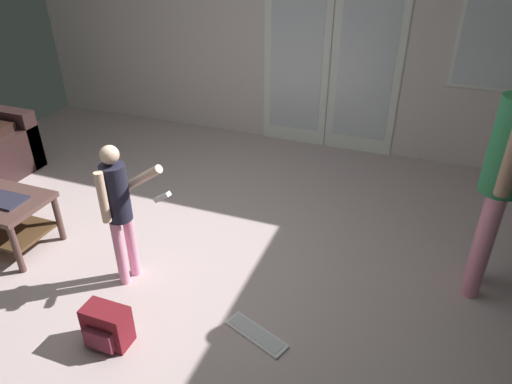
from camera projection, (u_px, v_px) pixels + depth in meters
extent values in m
cube|color=#BFA9A9|center=(174.00, 266.00, 3.56)|extent=(6.31, 5.27, 0.02)
cube|color=silver|center=(284.00, 23.00, 4.99)|extent=(6.31, 0.06, 2.65)
cube|color=white|center=(297.00, 55.00, 5.07)|extent=(0.74, 0.02, 2.07)
cube|color=silver|center=(297.00, 51.00, 5.03)|extent=(0.58, 0.01, 1.77)
cube|color=white|center=(367.00, 62.00, 4.83)|extent=(0.74, 0.02, 2.07)
cube|color=silver|center=(367.00, 57.00, 4.80)|extent=(0.58, 0.01, 1.77)
cube|color=white|center=(505.00, 27.00, 4.25)|extent=(0.78, 0.02, 1.18)
cube|color=silver|center=(506.00, 27.00, 4.24)|extent=(0.72, 0.01, 1.12)
cube|color=#2E1D1C|center=(2.00, 135.00, 4.94)|extent=(0.90, 0.16, 0.62)
cylinder|color=brown|center=(17.00, 250.00, 3.40)|extent=(0.05, 0.05, 0.40)
cylinder|color=brown|center=(59.00, 218.00, 3.75)|extent=(0.05, 0.05, 0.40)
cylinder|color=pink|center=(483.00, 249.00, 3.09)|extent=(0.11, 0.11, 0.79)
cylinder|color=pink|center=(484.00, 235.00, 3.22)|extent=(0.11, 0.11, 0.79)
cylinder|color=#338A56|center=(512.00, 147.00, 2.80)|extent=(0.26, 0.26, 0.62)
cylinder|color=pink|center=(120.00, 253.00, 3.26)|extent=(0.07, 0.07, 0.52)
cylinder|color=pink|center=(132.00, 245.00, 3.35)|extent=(0.07, 0.07, 0.52)
cylinder|color=#202030|center=(116.00, 193.00, 3.07)|extent=(0.17, 0.17, 0.41)
sphere|color=beige|center=(109.00, 155.00, 2.93)|extent=(0.12, 0.12, 0.12)
cylinder|color=beige|center=(103.00, 198.00, 2.98)|extent=(0.06, 0.06, 0.36)
cylinder|color=beige|center=(143.00, 178.00, 3.04)|extent=(0.34, 0.11, 0.26)
cube|color=white|center=(162.00, 197.00, 3.03)|extent=(0.14, 0.06, 0.10)
cylinder|color=#372B20|center=(6.00, 145.00, 5.44)|extent=(0.26, 0.26, 0.02)
cube|color=maroon|center=(107.00, 325.00, 2.85)|extent=(0.28, 0.15, 0.27)
cube|color=maroon|center=(98.00, 340.00, 2.79)|extent=(0.20, 0.04, 0.13)
cube|color=white|center=(256.00, 334.00, 2.95)|extent=(0.46, 0.28, 0.02)
cube|color=silver|center=(256.00, 333.00, 2.95)|extent=(0.40, 0.24, 0.00)
cube|color=#2B2A3C|center=(2.00, 200.00, 3.52)|extent=(0.35, 0.22, 0.02)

